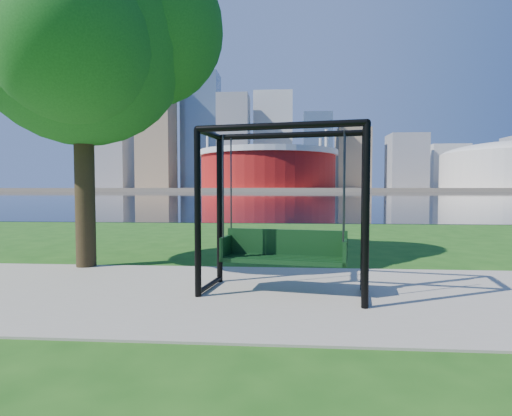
# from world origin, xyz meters

# --- Properties ---
(ground) EXTENTS (900.00, 900.00, 0.00)m
(ground) POSITION_xyz_m (0.00, 0.00, 0.00)
(ground) COLOR #1E5114
(ground) RESTS_ON ground
(path) EXTENTS (120.00, 4.00, 0.03)m
(path) POSITION_xyz_m (0.00, -0.50, 0.01)
(path) COLOR #9E937F
(path) RESTS_ON ground
(river) EXTENTS (900.00, 180.00, 0.02)m
(river) POSITION_xyz_m (0.00, 102.00, 0.01)
(river) COLOR black
(river) RESTS_ON ground
(far_bank) EXTENTS (900.00, 228.00, 2.00)m
(far_bank) POSITION_xyz_m (0.00, 306.00, 1.00)
(far_bank) COLOR #937F60
(far_bank) RESTS_ON ground
(stadium) EXTENTS (83.00, 83.00, 32.00)m
(stadium) POSITION_xyz_m (-10.00, 235.00, 14.23)
(stadium) COLOR maroon
(stadium) RESTS_ON far_bank
(skyline) EXTENTS (392.00, 66.00, 96.50)m
(skyline) POSITION_xyz_m (-4.27, 319.39, 35.89)
(skyline) COLOR gray
(skyline) RESTS_ON far_bank
(swing) EXTENTS (2.62, 1.47, 2.54)m
(swing) POSITION_xyz_m (0.57, -0.45, 1.23)
(swing) COLOR black
(swing) RESTS_ON ground
(park_tree) EXTENTS (5.54, 5.01, 6.88)m
(park_tree) POSITION_xyz_m (-3.55, 1.41, 4.78)
(park_tree) COLOR black
(park_tree) RESTS_ON ground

